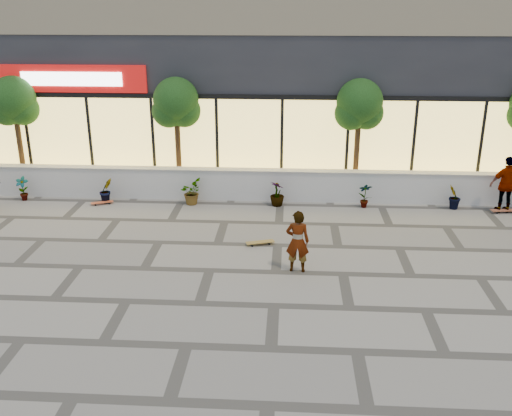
# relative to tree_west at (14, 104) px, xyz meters

# --- Properties ---
(ground) EXTENTS (80.00, 80.00, 0.00)m
(ground) POSITION_rel_tree_west_xyz_m (9.00, -7.70, -2.99)
(ground) COLOR gray
(ground) RESTS_ON ground
(planter_wall) EXTENTS (22.00, 0.42, 1.04)m
(planter_wall) POSITION_rel_tree_west_xyz_m (9.00, -0.70, -2.46)
(planter_wall) COLOR silver
(planter_wall) RESTS_ON ground
(retail_building) EXTENTS (24.00, 9.17, 8.50)m
(retail_building) POSITION_rel_tree_west_xyz_m (9.00, 4.79, 1.26)
(retail_building) COLOR #242429
(retail_building) RESTS_ON ground
(shrub_a) EXTENTS (0.43, 0.29, 0.81)m
(shrub_a) POSITION_rel_tree_west_xyz_m (0.50, -1.25, -2.58)
(shrub_a) COLOR #183410
(shrub_a) RESTS_ON ground
(shrub_b) EXTENTS (0.57, 0.57, 0.81)m
(shrub_b) POSITION_rel_tree_west_xyz_m (3.30, -1.25, -2.58)
(shrub_b) COLOR #183410
(shrub_b) RESTS_ON ground
(shrub_c) EXTENTS (0.68, 0.77, 0.81)m
(shrub_c) POSITION_rel_tree_west_xyz_m (6.10, -1.25, -2.58)
(shrub_c) COLOR #183410
(shrub_c) RESTS_ON ground
(shrub_d) EXTENTS (0.64, 0.64, 0.81)m
(shrub_d) POSITION_rel_tree_west_xyz_m (8.90, -1.25, -2.58)
(shrub_d) COLOR #183410
(shrub_d) RESTS_ON ground
(shrub_e) EXTENTS (0.46, 0.35, 0.81)m
(shrub_e) POSITION_rel_tree_west_xyz_m (11.70, -1.25, -2.58)
(shrub_e) COLOR #183410
(shrub_e) RESTS_ON ground
(shrub_f) EXTENTS (0.55, 0.57, 0.81)m
(shrub_f) POSITION_rel_tree_west_xyz_m (14.50, -1.25, -2.58)
(shrub_f) COLOR #183410
(shrub_f) RESTS_ON ground
(tree_west) EXTENTS (1.60, 1.50, 3.92)m
(tree_west) POSITION_rel_tree_west_xyz_m (0.00, 0.00, 0.00)
(tree_west) COLOR #412F17
(tree_west) RESTS_ON ground
(tree_midwest) EXTENTS (1.60, 1.50, 3.92)m
(tree_midwest) POSITION_rel_tree_west_xyz_m (5.50, 0.00, 0.00)
(tree_midwest) COLOR #412F17
(tree_midwest) RESTS_ON ground
(tree_mideast) EXTENTS (1.60, 1.50, 3.92)m
(tree_mideast) POSITION_rel_tree_west_xyz_m (11.50, 0.00, 0.00)
(tree_mideast) COLOR #412F17
(tree_mideast) RESTS_ON ground
(skater_center) EXTENTS (0.59, 0.41, 1.57)m
(skater_center) POSITION_rel_tree_west_xyz_m (9.51, -5.95, -2.20)
(skater_center) COLOR silver
(skater_center) RESTS_ON ground
(skater_right_near) EXTENTS (1.07, 0.49, 1.78)m
(skater_right_near) POSITION_rel_tree_west_xyz_m (16.00, -1.40, -2.09)
(skater_right_near) COLOR silver
(skater_right_near) RESTS_ON ground
(skateboard_center) EXTENTS (0.80, 0.43, 0.09)m
(skateboard_center) POSITION_rel_tree_west_xyz_m (8.53, -4.44, -2.91)
(skateboard_center) COLOR olive
(skateboard_center) RESTS_ON ground
(skateboard_left) EXTENTS (0.72, 0.45, 0.08)m
(skateboard_left) POSITION_rel_tree_west_xyz_m (3.22, -1.50, -2.91)
(skateboard_left) COLOR #E7562B
(skateboard_left) RESTS_ON ground
(skateboard_right_near) EXTENTS (0.83, 0.32, 0.10)m
(skateboard_right_near) POSITION_rel_tree_west_xyz_m (16.00, -1.50, -2.90)
(skateboard_right_near) COLOR brown
(skateboard_right_near) RESTS_ON ground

